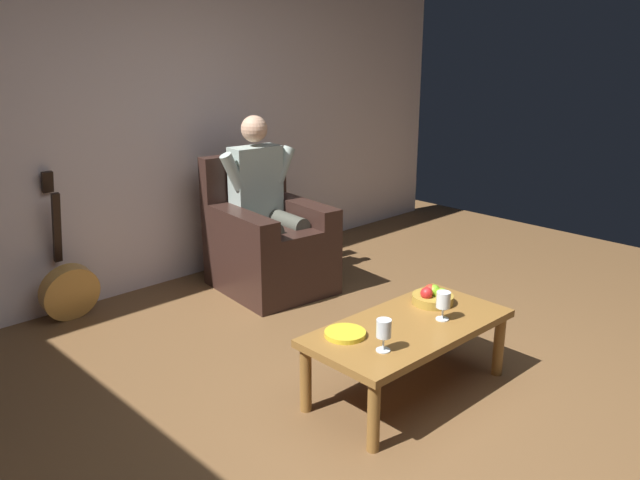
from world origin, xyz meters
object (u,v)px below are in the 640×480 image
(fruit_bowl, at_px, (433,297))
(decorative_dish, at_px, (345,334))
(wine_glass_near, at_px, (443,302))
(coffee_table, at_px, (409,333))
(guitar, at_px, (69,287))
(wine_glass_far, at_px, (384,331))
(armchair, at_px, (268,244))
(person_seated, at_px, (265,199))

(fruit_bowl, height_order, decorative_dish, fruit_bowl)
(fruit_bowl, xyz_separation_m, decorative_dish, (0.65, -0.06, -0.03))
(wine_glass_near, xyz_separation_m, decorative_dish, (0.51, -0.22, -0.09))
(coffee_table, xyz_separation_m, fruit_bowl, (-0.31, -0.08, 0.09))
(decorative_dish, bearing_deg, guitar, -75.03)
(wine_glass_far, height_order, decorative_dish, wine_glass_far)
(armchair, bearing_deg, fruit_bowl, 91.43)
(coffee_table, xyz_separation_m, decorative_dish, (0.34, -0.14, 0.06))
(person_seated, bearing_deg, coffee_table, 81.55)
(guitar, bearing_deg, fruit_bowl, 119.78)
(decorative_dish, bearing_deg, fruit_bowl, 175.12)
(armchair, xyz_separation_m, wine_glass_near, (0.28, 1.78, 0.15))
(coffee_table, bearing_deg, wine_glass_far, 17.35)
(person_seated, bearing_deg, armchair, 90.00)
(wine_glass_near, relative_size, wine_glass_far, 0.97)
(wine_glass_near, bearing_deg, decorative_dish, -23.49)
(wine_glass_far, distance_m, fruit_bowl, 0.67)
(armchair, height_order, wine_glass_near, armchair)
(person_seated, height_order, wine_glass_near, person_seated)
(person_seated, relative_size, decorative_dish, 6.15)
(armchair, distance_m, coffee_table, 1.76)
(armchair, relative_size, fruit_bowl, 4.25)
(coffee_table, distance_m, decorative_dish, 0.37)
(wine_glass_near, relative_size, decorative_dish, 0.75)
(person_seated, bearing_deg, guitar, -12.30)
(coffee_table, relative_size, fruit_bowl, 4.94)
(armchair, distance_m, guitar, 1.42)
(decorative_dish, bearing_deg, person_seated, -116.69)
(wine_glass_far, bearing_deg, armchair, -113.42)
(fruit_bowl, bearing_deg, wine_glass_near, 49.89)
(coffee_table, bearing_deg, guitar, -67.84)
(armchair, xyz_separation_m, wine_glass_far, (0.78, 1.80, 0.16))
(guitar, height_order, wine_glass_near, guitar)
(armchair, relative_size, wine_glass_far, 6.12)
(person_seated, bearing_deg, wine_glass_near, 87.48)
(armchair, height_order, person_seated, person_seated)
(armchair, distance_m, decorative_dish, 1.75)
(person_seated, xyz_separation_m, coffee_table, (0.46, 1.72, -0.35))
(decorative_dish, bearing_deg, armchair, -116.91)
(guitar, bearing_deg, wine_glass_far, 103.79)
(guitar, relative_size, wine_glass_far, 6.22)
(armchair, distance_m, wine_glass_far, 1.97)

